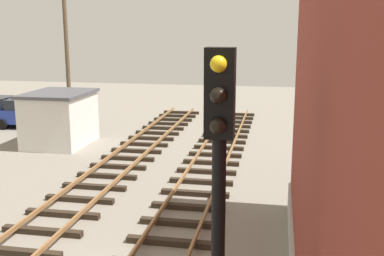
{
  "coord_description": "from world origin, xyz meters",
  "views": [
    {
      "loc": [
        3.88,
        -8.55,
        6.03
      ],
      "look_at": [
        0.43,
        9.87,
        1.97
      ],
      "focal_mm": 43.92,
      "sensor_mm": 36.0,
      "label": 1
    }
  ],
  "objects_px": {
    "utility_pole_far": "(67,46)",
    "signal_mast": "(218,220)",
    "control_hut": "(60,118)",
    "parked_car_blue": "(29,113)"
  },
  "relations": [
    {
      "from": "signal_mast",
      "to": "control_hut",
      "type": "height_order",
      "value": "signal_mast"
    },
    {
      "from": "utility_pole_far",
      "to": "signal_mast",
      "type": "bearing_deg",
      "value": -60.27
    },
    {
      "from": "signal_mast",
      "to": "parked_car_blue",
      "type": "distance_m",
      "value": 24.83
    },
    {
      "from": "signal_mast",
      "to": "control_hut",
      "type": "relative_size",
      "value": 1.52
    },
    {
      "from": "signal_mast",
      "to": "utility_pole_far",
      "type": "bearing_deg",
      "value": 119.73
    },
    {
      "from": "signal_mast",
      "to": "control_hut",
      "type": "bearing_deg",
      "value": 122.11
    },
    {
      "from": "signal_mast",
      "to": "utility_pole_far",
      "type": "height_order",
      "value": "utility_pole_far"
    },
    {
      "from": "signal_mast",
      "to": "parked_car_blue",
      "type": "height_order",
      "value": "signal_mast"
    },
    {
      "from": "signal_mast",
      "to": "control_hut",
      "type": "distance_m",
      "value": 19.71
    },
    {
      "from": "control_hut",
      "to": "utility_pole_far",
      "type": "distance_m",
      "value": 5.03
    }
  ]
}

